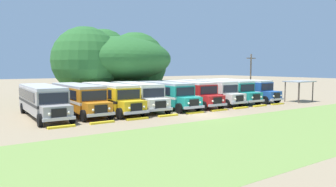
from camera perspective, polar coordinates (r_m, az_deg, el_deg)
name	(u,v)px	position (r m, az deg, el deg)	size (l,w,h in m)	color
ground_plane	(202,115)	(28.48, 6.47, -4.05)	(220.00, 220.00, 0.00)	#937F60
foreground_grass_strip	(276,130)	(22.88, 19.96, -6.52)	(80.00, 11.52, 0.01)	olive
parked_bus_slot_0	(42,99)	(29.24, -22.84, -1.05)	(2.77, 10.85, 2.82)	#9E9993
parked_bus_slot_1	(78,97)	(30.30, -16.80, -0.67)	(2.92, 10.87, 2.82)	orange
parked_bus_slot_2	(109,96)	(30.80, -11.11, -0.47)	(2.81, 10.86, 2.82)	yellow
parked_bus_slot_3	(136,94)	(32.44, -6.08, -0.13)	(3.44, 10.95, 2.82)	silver
parked_bus_slot_4	(163,93)	(33.62, -0.98, 0.07)	(2.79, 10.85, 2.82)	teal
parked_bus_slot_5	(186,92)	(35.57, 3.43, 0.33)	(3.03, 10.89, 2.82)	red
parked_bus_slot_6	(206,91)	(37.78, 7.22, 0.57)	(2.75, 10.85, 2.82)	silver
parked_bus_slot_7	(223,89)	(39.89, 10.50, 0.76)	(3.10, 10.89, 2.82)	teal
parked_bus_slot_8	(241,89)	(42.02, 13.72, 0.91)	(2.84, 10.86, 2.82)	#23519E
curb_wheelstop_0	(62,127)	(23.57, -19.65, -6.00)	(2.00, 0.36, 0.15)	yellow
curb_wheelstop_1	(102,122)	(24.50, -12.43, -5.42)	(2.00, 0.36, 0.15)	yellow
curb_wheelstop_2	(137,119)	(25.78, -5.84, -4.82)	(2.00, 0.36, 0.15)	yellow
curb_wheelstop_3	(168,115)	(27.37, 0.04, -4.22)	(2.00, 0.36, 0.15)	yellow
curb_wheelstop_4	(195,113)	(29.22, 5.22, -3.66)	(2.00, 0.36, 0.15)	yellow
curb_wheelstop_5	(219,110)	(31.28, 9.75, -3.14)	(2.00, 0.36, 0.15)	yellow
curb_wheelstop_6	(241,108)	(33.51, 13.69, -2.67)	(2.00, 0.36, 0.15)	yellow
curb_wheelstop_7	(260,106)	(35.88, 17.12, -2.26)	(2.00, 0.36, 0.15)	yellow
curb_wheelstop_8	(277,104)	(38.36, 20.12, -1.89)	(2.00, 0.36, 0.15)	yellow
broad_shade_tree	(115,60)	(43.27, -10.15, 6.34)	(17.59, 15.91, 10.29)	brown
utility_pole	(251,75)	(44.71, 15.50, 3.48)	(1.80, 0.20, 6.39)	brown
waiting_shelter	(299,83)	(42.43, 23.75, 1.84)	(3.60, 2.60, 2.72)	brown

